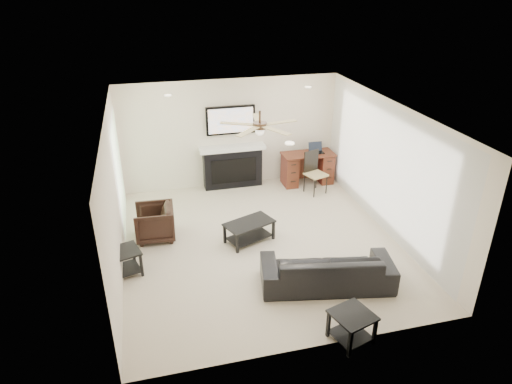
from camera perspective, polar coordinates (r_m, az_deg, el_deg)
room_shell at (r=7.98m, az=1.80°, el=4.49°), size 5.50×5.54×2.52m
sofa at (r=7.48m, az=8.87°, el=-9.42°), size 2.22×1.21×0.61m
armchair at (r=8.81m, az=-12.55°, el=-3.74°), size 0.76×0.74×0.66m
coffee_table at (r=8.57m, az=-0.85°, el=-4.97°), size 1.02×0.80×0.40m
end_table_near at (r=6.60m, az=11.84°, el=-16.20°), size 0.65×0.65×0.45m
end_table_left at (r=7.98m, az=-16.07°, el=-8.43°), size 0.62×0.62×0.45m
fireplace_unit at (r=10.48m, az=-2.98°, el=5.50°), size 1.52×0.34×1.91m
desk at (r=10.91m, az=6.44°, el=2.97°), size 1.22×0.56×0.76m
desk_chair at (r=10.40m, az=7.50°, el=2.36°), size 0.54×0.55×0.97m
laptop at (r=10.78m, az=7.61°, el=5.45°), size 0.33×0.24×0.23m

